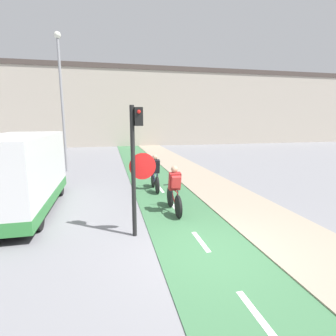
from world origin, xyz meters
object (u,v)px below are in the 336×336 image
(cyclist_near, at_px, (174,191))
(van, at_px, (20,175))
(cyclist_far, at_px, (155,175))
(street_lamp_far, at_px, (61,90))
(traffic_light_pole, at_px, (136,158))

(cyclist_near, xyz_separation_m, van, (-4.80, 1.19, 0.50))
(van, bearing_deg, cyclist_near, -13.95)
(cyclist_far, distance_m, van, 4.95)
(street_lamp_far, relative_size, cyclist_near, 4.24)
(street_lamp_far, distance_m, cyclist_near, 9.95)
(cyclist_near, bearing_deg, street_lamp_far, 118.69)
(traffic_light_pole, distance_m, street_lamp_far, 10.29)
(street_lamp_far, height_order, cyclist_far, street_lamp_far)
(traffic_light_pole, height_order, street_lamp_far, street_lamp_far)
(street_lamp_far, relative_size, cyclist_far, 4.33)
(cyclist_far, bearing_deg, van, -161.22)
(traffic_light_pole, relative_size, street_lamp_far, 0.44)
(traffic_light_pole, distance_m, cyclist_near, 2.36)
(traffic_light_pole, xyz_separation_m, cyclist_near, (1.34, 1.44, -1.32))
(traffic_light_pole, relative_size, cyclist_near, 1.85)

